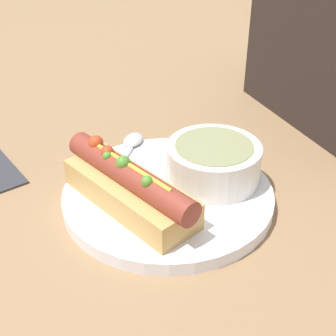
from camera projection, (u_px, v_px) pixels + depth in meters
ground_plane at (168, 200)px, 0.57m from camera, size 4.00×4.00×0.00m
dinner_plate at (168, 195)px, 0.57m from camera, size 0.25×0.25×0.02m
hot_dog at (129, 186)px, 0.53m from camera, size 0.19×0.12×0.06m
soup_bowl at (215, 162)px, 0.57m from camera, size 0.12×0.12×0.05m
spoon at (130, 147)px, 0.64m from camera, size 0.13×0.11×0.01m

